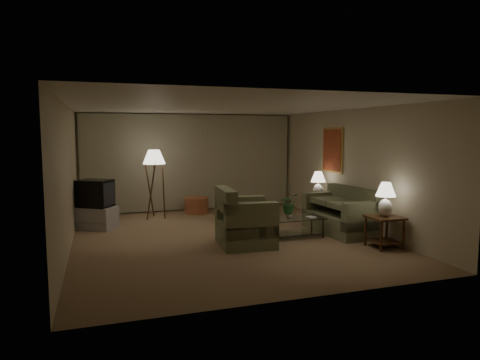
% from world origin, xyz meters
% --- Properties ---
extents(ground, '(7.00, 7.00, 0.00)m').
position_xyz_m(ground, '(0.00, 0.00, 0.00)').
color(ground, '#A47E5A').
rests_on(ground, ground).
extents(room_shell, '(6.04, 7.02, 2.72)m').
position_xyz_m(room_shell, '(0.02, 1.51, 1.75)').
color(room_shell, beige).
rests_on(room_shell, ground).
extents(sofa, '(1.85, 1.07, 0.78)m').
position_xyz_m(sofa, '(2.50, -0.36, 0.39)').
color(sofa, '#79815B').
rests_on(sofa, ground).
extents(armchair, '(1.19, 1.14, 0.89)m').
position_xyz_m(armchair, '(0.21, -0.73, 0.44)').
color(armchair, '#79815B').
rests_on(armchair, ground).
extents(side_table_near, '(0.59, 0.59, 0.60)m').
position_xyz_m(side_table_near, '(2.65, -1.71, 0.42)').
color(side_table_near, '#351B0E').
rests_on(side_table_near, ground).
extents(side_table_far, '(0.52, 0.43, 0.60)m').
position_xyz_m(side_table_far, '(2.65, 0.89, 0.40)').
color(side_table_far, '#351B0E').
rests_on(side_table_far, ground).
extents(table_lamp_near, '(0.37, 0.37, 0.65)m').
position_xyz_m(table_lamp_near, '(2.65, -1.71, 0.98)').
color(table_lamp_near, white).
rests_on(table_lamp_near, side_table_near).
extents(table_lamp_far, '(0.36, 0.36, 0.63)m').
position_xyz_m(table_lamp_far, '(2.65, 0.89, 0.97)').
color(table_lamp_far, white).
rests_on(table_lamp_far, side_table_far).
extents(coffee_table, '(1.16, 0.63, 0.41)m').
position_xyz_m(coffee_table, '(1.40, -0.46, 0.28)').
color(coffee_table, silver).
rests_on(coffee_table, ground).
extents(tv_cabinet, '(1.37, 1.34, 0.50)m').
position_xyz_m(tv_cabinet, '(-2.55, 1.73, 0.25)').
color(tv_cabinet, '#ADACAF').
rests_on(tv_cabinet, ground).
extents(crt_tv, '(1.19, 1.17, 0.62)m').
position_xyz_m(crt_tv, '(-2.55, 1.73, 0.81)').
color(crt_tv, black).
rests_on(crt_tv, tv_cabinet).
extents(floor_lamp, '(0.57, 0.57, 1.74)m').
position_xyz_m(floor_lamp, '(-1.12, 2.49, 0.91)').
color(floor_lamp, '#351B0E').
rests_on(floor_lamp, ground).
extents(ottoman, '(0.70, 0.70, 0.43)m').
position_xyz_m(ottoman, '(0.04, 2.86, 0.21)').
color(ottoman, '#B45C3D').
rests_on(ottoman, ground).
extents(vase, '(0.16, 0.16, 0.15)m').
position_xyz_m(vase, '(1.25, -0.46, 0.49)').
color(vase, silver).
rests_on(vase, coffee_table).
extents(flowers, '(0.46, 0.42, 0.42)m').
position_xyz_m(flowers, '(1.25, -0.46, 0.77)').
color(flowers, '#2C652D').
rests_on(flowers, vase).
extents(book, '(0.20, 0.24, 0.02)m').
position_xyz_m(book, '(1.65, -0.56, 0.42)').
color(book, olive).
rests_on(book, coffee_table).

